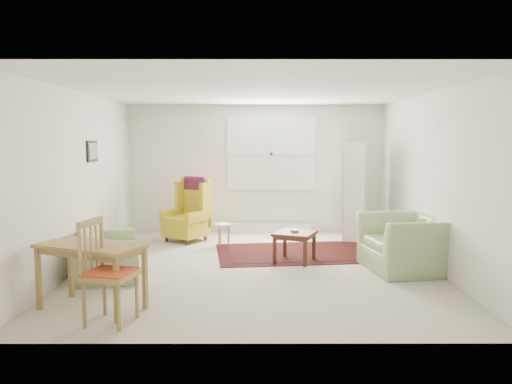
{
  "coord_description": "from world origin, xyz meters",
  "views": [
    {
      "loc": [
        -0.01,
        -7.06,
        1.82
      ],
      "look_at": [
        0.0,
        0.3,
        1.05
      ],
      "focal_mm": 35.0,
      "sensor_mm": 36.0,
      "label": 1
    }
  ],
  "objects_px": {
    "armchair": "(406,238)",
    "coffee_table": "(295,247)",
    "desk": "(92,277)",
    "stool": "(223,235)",
    "desk_chair": "(110,272)",
    "sofa": "(108,240)",
    "cabinet": "(356,191)",
    "wingback_chair": "(186,209)"
  },
  "relations": [
    {
      "from": "armchair",
      "to": "cabinet",
      "type": "height_order",
      "value": "cabinet"
    },
    {
      "from": "sofa",
      "to": "desk",
      "type": "distance_m",
      "value": 1.76
    },
    {
      "from": "cabinet",
      "to": "desk_chair",
      "type": "height_order",
      "value": "cabinet"
    },
    {
      "from": "desk",
      "to": "wingback_chair",
      "type": "bearing_deg",
      "value": 81.97
    },
    {
      "from": "wingback_chair",
      "to": "coffee_table",
      "type": "height_order",
      "value": "wingback_chair"
    },
    {
      "from": "stool",
      "to": "cabinet",
      "type": "xyz_separation_m",
      "value": [
        2.41,
        0.6,
        0.69
      ]
    },
    {
      "from": "wingback_chair",
      "to": "coffee_table",
      "type": "distance_m",
      "value": 2.42
    },
    {
      "from": "armchair",
      "to": "cabinet",
      "type": "relative_size",
      "value": 0.66
    },
    {
      "from": "armchair",
      "to": "cabinet",
      "type": "distance_m",
      "value": 2.27
    },
    {
      "from": "cabinet",
      "to": "desk_chair",
      "type": "relative_size",
      "value": 1.71
    },
    {
      "from": "wingback_chair",
      "to": "cabinet",
      "type": "height_order",
      "value": "cabinet"
    },
    {
      "from": "stool",
      "to": "desk_chair",
      "type": "relative_size",
      "value": 0.37
    },
    {
      "from": "cabinet",
      "to": "desk",
      "type": "xyz_separation_m",
      "value": [
        -3.61,
        -3.83,
        -0.53
      ]
    },
    {
      "from": "desk",
      "to": "desk_chair",
      "type": "xyz_separation_m",
      "value": [
        0.33,
        -0.42,
        0.16
      ]
    },
    {
      "from": "desk_chair",
      "to": "cabinet",
      "type": "bearing_deg",
      "value": -23.89
    },
    {
      "from": "stool",
      "to": "cabinet",
      "type": "distance_m",
      "value": 2.58
    },
    {
      "from": "cabinet",
      "to": "coffee_table",
      "type": "bearing_deg",
      "value": -108.43
    },
    {
      "from": "armchair",
      "to": "wingback_chair",
      "type": "height_order",
      "value": "wingback_chair"
    },
    {
      "from": "sofa",
      "to": "stool",
      "type": "xyz_separation_m",
      "value": [
        1.52,
        1.5,
        -0.21
      ]
    },
    {
      "from": "sofa",
      "to": "cabinet",
      "type": "bearing_deg",
      "value": -76.71
    },
    {
      "from": "armchair",
      "to": "coffee_table",
      "type": "bearing_deg",
      "value": -117.19
    },
    {
      "from": "sofa",
      "to": "stool",
      "type": "relative_size",
      "value": 5.13
    },
    {
      "from": "coffee_table",
      "to": "sofa",
      "type": "bearing_deg",
      "value": -172.22
    },
    {
      "from": "coffee_table",
      "to": "desk_chair",
      "type": "height_order",
      "value": "desk_chair"
    },
    {
      "from": "desk",
      "to": "desk_chair",
      "type": "height_order",
      "value": "desk_chair"
    },
    {
      "from": "sofa",
      "to": "armchair",
      "type": "distance_m",
      "value": 4.2
    },
    {
      "from": "sofa",
      "to": "coffee_table",
      "type": "height_order",
      "value": "sofa"
    },
    {
      "from": "stool",
      "to": "armchair",
      "type": "bearing_deg",
      "value": -31.16
    },
    {
      "from": "cabinet",
      "to": "desk",
      "type": "bearing_deg",
      "value": -115.8
    },
    {
      "from": "stool",
      "to": "desk_chair",
      "type": "xyz_separation_m",
      "value": [
        -0.87,
        -3.64,
        0.33
      ]
    },
    {
      "from": "sofa",
      "to": "desk_chair",
      "type": "relative_size",
      "value": 1.92
    },
    {
      "from": "sofa",
      "to": "cabinet",
      "type": "height_order",
      "value": "cabinet"
    },
    {
      "from": "coffee_table",
      "to": "desk",
      "type": "bearing_deg",
      "value": -138.33
    },
    {
      "from": "cabinet",
      "to": "desk_chair",
      "type": "distance_m",
      "value": 5.38
    },
    {
      "from": "armchair",
      "to": "cabinet",
      "type": "bearing_deg",
      "value": 177.27
    },
    {
      "from": "sofa",
      "to": "desk_chair",
      "type": "bearing_deg",
      "value": -177.85
    },
    {
      "from": "desk_chair",
      "to": "sofa",
      "type": "bearing_deg",
      "value": 30.77
    },
    {
      "from": "wingback_chair",
      "to": "coffee_table",
      "type": "xyz_separation_m",
      "value": [
        1.84,
        -1.53,
        -0.35
      ]
    },
    {
      "from": "armchair",
      "to": "desk_chair",
      "type": "height_order",
      "value": "desk_chair"
    },
    {
      "from": "armchair",
      "to": "wingback_chair",
      "type": "xyz_separation_m",
      "value": [
        -3.36,
        2.02,
        0.12
      ]
    },
    {
      "from": "sofa",
      "to": "stool",
      "type": "distance_m",
      "value": 2.15
    },
    {
      "from": "wingback_chair",
      "to": "desk",
      "type": "distance_m",
      "value": 3.67
    }
  ]
}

